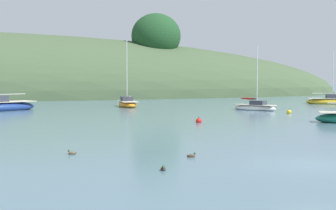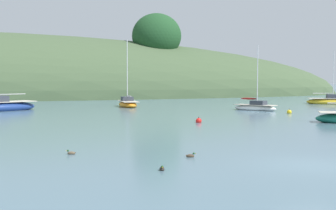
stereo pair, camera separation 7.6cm
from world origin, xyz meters
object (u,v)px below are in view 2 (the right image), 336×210
(duck_straggler, at_px, (71,153))
(duck_lone_right, at_px, (190,156))
(mooring_buoy_inner, at_px, (199,121))
(mooring_buoy_outer, at_px, (289,112))
(duck_trailing, at_px, (162,169))
(sailboat_yellow_far, at_px, (128,104))
(sailboat_teal_outer, at_px, (255,107))
(sailboat_blue_center, at_px, (331,101))

(duck_straggler, relative_size, duck_lone_right, 1.01)
(mooring_buoy_inner, xyz_separation_m, duck_straggler, (-10.23, -12.62, -0.07))
(mooring_buoy_outer, xyz_separation_m, mooring_buoy_inner, (-11.12, -6.48, 0.00))
(mooring_buoy_inner, distance_m, duck_trailing, 18.73)
(mooring_buoy_inner, bearing_deg, duck_lone_right, -110.61)
(mooring_buoy_outer, height_order, duck_straggler, mooring_buoy_outer)
(sailboat_yellow_far, bearing_deg, duck_lone_right, -96.96)
(mooring_buoy_outer, distance_m, mooring_buoy_inner, 12.87)
(sailboat_teal_outer, xyz_separation_m, duck_lone_right, (-15.57, -26.01, -0.26))
(sailboat_blue_center, relative_size, sailboat_yellow_far, 0.88)
(mooring_buoy_outer, relative_size, duck_trailing, 1.27)
(sailboat_blue_center, bearing_deg, mooring_buoy_inner, -141.18)
(sailboat_blue_center, distance_m, mooring_buoy_inner, 31.44)
(sailboat_teal_outer, xyz_separation_m, duck_straggler, (-20.26, -23.91, -0.26))
(sailboat_blue_center, distance_m, duck_straggler, 47.44)
(mooring_buoy_inner, bearing_deg, sailboat_blue_center, 38.82)
(sailboat_blue_center, bearing_deg, mooring_buoy_outer, -135.32)
(sailboat_teal_outer, bearing_deg, mooring_buoy_outer, -77.29)
(sailboat_yellow_far, distance_m, mooring_buoy_outer, 18.88)
(duck_lone_right, bearing_deg, sailboat_yellow_far, 83.04)
(sailboat_teal_outer, height_order, mooring_buoy_outer, sailboat_teal_outer)
(duck_trailing, bearing_deg, sailboat_blue_center, 49.14)
(sailboat_teal_outer, bearing_deg, sailboat_blue_center, 30.21)
(sailboat_teal_outer, xyz_separation_m, mooring_buoy_inner, (-10.03, -11.29, -0.20))
(duck_lone_right, bearing_deg, sailboat_teal_outer, 59.10)
(sailboat_yellow_far, relative_size, duck_trailing, 18.28)
(duck_trailing, bearing_deg, mooring_buoy_inner, 66.65)
(sailboat_blue_center, xyz_separation_m, duck_lone_right, (-30.03, -34.43, -0.31))
(mooring_buoy_inner, xyz_separation_m, duck_lone_right, (-5.54, -14.72, -0.07))
(duck_straggler, distance_m, duck_trailing, 5.37)
(sailboat_yellow_far, bearing_deg, mooring_buoy_outer, -49.28)
(sailboat_teal_outer, relative_size, sailboat_yellow_far, 0.87)
(duck_trailing, bearing_deg, duck_lone_right, 52.67)
(sailboat_blue_center, height_order, mooring_buoy_inner, sailboat_blue_center)
(sailboat_teal_outer, distance_m, duck_straggler, 31.34)
(sailboat_yellow_far, xyz_separation_m, duck_lone_right, (-4.34, -35.51, -0.29))
(duck_straggler, bearing_deg, mooring_buoy_outer, 41.81)
(sailboat_teal_outer, height_order, mooring_buoy_inner, sailboat_teal_outer)
(sailboat_yellow_far, bearing_deg, sailboat_teal_outer, -40.23)
(mooring_buoy_inner, distance_m, duck_lone_right, 15.73)
(sailboat_blue_center, distance_m, duck_lone_right, 45.69)
(duck_lone_right, bearing_deg, mooring_buoy_inner, 69.39)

